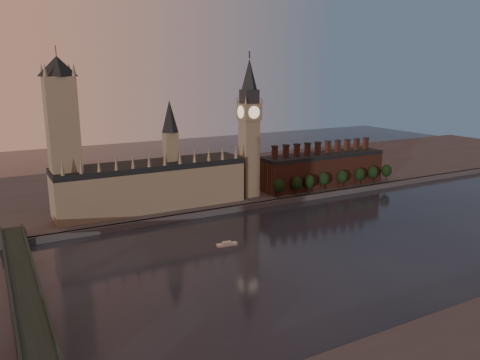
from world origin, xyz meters
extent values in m
plane|color=black|center=(0.00, 0.00, 0.00)|extent=(900.00, 900.00, 0.00)
cube|color=#434448|center=(0.00, 90.00, 2.00)|extent=(900.00, 4.00, 4.00)
cube|color=#434448|center=(0.00, 180.00, 2.00)|extent=(900.00, 180.00, 4.00)
cube|color=#766754|center=(-65.00, 115.00, 18.00)|extent=(130.00, 30.00, 28.00)
cube|color=black|center=(-65.00, 115.00, 34.00)|extent=(130.00, 30.00, 4.00)
cube|color=#766754|center=(-50.00, 115.00, 44.00)|extent=(9.00, 9.00, 24.00)
cone|color=black|center=(-50.00, 115.00, 67.00)|extent=(12.00, 12.00, 22.00)
cone|color=#766754|center=(-124.00, 101.00, 41.00)|extent=(2.60, 2.60, 10.00)
cone|color=#766754|center=(-113.27, 101.00, 41.00)|extent=(2.60, 2.60, 10.00)
cone|color=#766754|center=(-102.55, 101.00, 41.00)|extent=(2.60, 2.60, 10.00)
cone|color=#766754|center=(-91.82, 101.00, 41.00)|extent=(2.60, 2.60, 10.00)
cone|color=#766754|center=(-81.09, 101.00, 41.00)|extent=(2.60, 2.60, 10.00)
cone|color=#766754|center=(-70.36, 101.00, 41.00)|extent=(2.60, 2.60, 10.00)
cone|color=#766754|center=(-59.64, 101.00, 41.00)|extent=(2.60, 2.60, 10.00)
cone|color=#766754|center=(-48.91, 101.00, 41.00)|extent=(2.60, 2.60, 10.00)
cone|color=#766754|center=(-38.18, 101.00, 41.00)|extent=(2.60, 2.60, 10.00)
cone|color=#766754|center=(-27.45, 101.00, 41.00)|extent=(2.60, 2.60, 10.00)
cone|color=#766754|center=(-16.73, 101.00, 41.00)|extent=(2.60, 2.60, 10.00)
cone|color=#766754|center=(-6.00, 101.00, 41.00)|extent=(2.60, 2.60, 10.00)
cube|color=#766754|center=(-120.00, 115.00, 49.00)|extent=(18.00, 18.00, 90.00)
cone|color=black|center=(-120.00, 115.00, 100.00)|extent=(24.00, 24.00, 12.00)
cylinder|color=#232326|center=(-120.00, 115.00, 106.00)|extent=(0.50, 0.50, 12.00)
cone|color=#766754|center=(-128.00, 107.00, 98.00)|extent=(3.00, 3.00, 8.00)
cone|color=#766754|center=(-112.00, 107.00, 98.00)|extent=(3.00, 3.00, 8.00)
cone|color=#766754|center=(-128.00, 123.00, 98.00)|extent=(3.00, 3.00, 8.00)
cone|color=#766754|center=(-112.00, 123.00, 98.00)|extent=(3.00, 3.00, 8.00)
cube|color=#766754|center=(10.00, 110.00, 33.00)|extent=(12.00, 12.00, 58.00)
cube|color=#766754|center=(10.00, 110.00, 68.00)|extent=(14.00, 14.00, 12.00)
cube|color=#232326|center=(10.00, 110.00, 79.00)|extent=(11.00, 11.00, 10.00)
cone|color=black|center=(10.00, 110.00, 95.00)|extent=(13.00, 13.00, 22.00)
cylinder|color=#232326|center=(10.00, 110.00, 108.50)|extent=(1.00, 1.00, 5.00)
cylinder|color=beige|center=(10.00, 102.80, 68.00)|extent=(9.00, 0.50, 9.00)
cylinder|color=beige|center=(10.00, 117.20, 68.00)|extent=(9.00, 0.50, 9.00)
cylinder|color=beige|center=(2.80, 110.00, 68.00)|extent=(0.50, 9.00, 9.00)
cylinder|color=beige|center=(17.20, 110.00, 68.00)|extent=(0.50, 9.00, 9.00)
cone|color=#766754|center=(3.50, 103.50, 77.00)|extent=(2.00, 2.00, 6.00)
cone|color=#766754|center=(16.50, 103.50, 77.00)|extent=(2.00, 2.00, 6.00)
cone|color=#766754|center=(3.50, 116.50, 77.00)|extent=(2.00, 2.00, 6.00)
cone|color=#766754|center=(16.50, 116.50, 77.00)|extent=(2.00, 2.00, 6.00)
cube|color=#532B1F|center=(80.00, 110.00, 16.00)|extent=(110.00, 25.00, 24.00)
cube|color=black|center=(80.00, 110.00, 29.50)|extent=(110.00, 25.00, 3.00)
cube|color=#532B1F|center=(33.00, 110.00, 35.50)|extent=(3.50, 3.50, 9.00)
cube|color=#232326|center=(33.00, 110.00, 40.50)|extent=(4.20, 4.20, 1.00)
cube|color=#532B1F|center=(43.44, 110.00, 35.50)|extent=(3.50, 3.50, 9.00)
cube|color=#232326|center=(43.44, 110.00, 40.50)|extent=(4.20, 4.20, 1.00)
cube|color=#532B1F|center=(53.89, 110.00, 35.50)|extent=(3.50, 3.50, 9.00)
cube|color=#232326|center=(53.89, 110.00, 40.50)|extent=(4.20, 4.20, 1.00)
cube|color=#532B1F|center=(64.33, 110.00, 35.50)|extent=(3.50, 3.50, 9.00)
cube|color=#232326|center=(64.33, 110.00, 40.50)|extent=(4.20, 4.20, 1.00)
cube|color=#532B1F|center=(74.78, 110.00, 35.50)|extent=(3.50, 3.50, 9.00)
cube|color=#232326|center=(74.78, 110.00, 40.50)|extent=(4.20, 4.20, 1.00)
cube|color=#532B1F|center=(85.22, 110.00, 35.50)|extent=(3.50, 3.50, 9.00)
cube|color=#232326|center=(85.22, 110.00, 40.50)|extent=(4.20, 4.20, 1.00)
cube|color=#532B1F|center=(95.67, 110.00, 35.50)|extent=(3.50, 3.50, 9.00)
cube|color=#232326|center=(95.67, 110.00, 40.50)|extent=(4.20, 4.20, 1.00)
cube|color=#532B1F|center=(106.11, 110.00, 35.50)|extent=(3.50, 3.50, 9.00)
cube|color=#232326|center=(106.11, 110.00, 40.50)|extent=(4.20, 4.20, 1.00)
cube|color=#532B1F|center=(116.56, 110.00, 35.50)|extent=(3.50, 3.50, 9.00)
cube|color=#232326|center=(116.56, 110.00, 40.50)|extent=(4.20, 4.20, 1.00)
cube|color=#532B1F|center=(127.00, 110.00, 35.50)|extent=(3.50, 3.50, 9.00)
cube|color=#232326|center=(127.00, 110.00, 40.50)|extent=(4.20, 4.20, 1.00)
cylinder|color=black|center=(26.50, 93.76, 7.00)|extent=(0.80, 0.80, 6.00)
ellipsoid|color=black|center=(26.50, 93.76, 13.50)|extent=(8.60, 8.60, 10.75)
cylinder|color=black|center=(42.67, 93.51, 7.00)|extent=(0.80, 0.80, 6.00)
ellipsoid|color=black|center=(42.67, 93.51, 13.50)|extent=(8.60, 8.60, 10.75)
cylinder|color=black|center=(54.68, 93.56, 7.00)|extent=(0.80, 0.80, 6.00)
ellipsoid|color=black|center=(54.68, 93.56, 13.50)|extent=(8.60, 8.60, 10.75)
cylinder|color=black|center=(70.74, 95.41, 7.00)|extent=(0.80, 0.80, 6.00)
ellipsoid|color=black|center=(70.74, 95.41, 13.50)|extent=(8.60, 8.60, 10.75)
cylinder|color=black|center=(88.93, 94.53, 7.00)|extent=(0.80, 0.80, 6.00)
ellipsoid|color=black|center=(88.93, 94.53, 13.50)|extent=(8.60, 8.60, 10.75)
cylinder|color=black|center=(107.33, 94.26, 7.00)|extent=(0.80, 0.80, 6.00)
ellipsoid|color=black|center=(107.33, 94.26, 13.50)|extent=(8.60, 8.60, 10.75)
cylinder|color=black|center=(122.64, 94.78, 7.00)|extent=(0.80, 0.80, 6.00)
ellipsoid|color=black|center=(122.64, 94.78, 13.50)|extent=(8.60, 8.60, 10.75)
cylinder|color=black|center=(137.60, 94.08, 7.00)|extent=(0.80, 0.80, 6.00)
ellipsoid|color=black|center=(137.60, 94.08, 13.50)|extent=(8.60, 8.60, 10.75)
cube|color=#1E2F29|center=(-155.00, -5.00, 9.00)|extent=(12.00, 200.00, 2.50)
cube|color=#1E2F29|center=(-160.50, -5.00, 10.90)|extent=(1.00, 200.00, 1.30)
cube|color=#1E2F29|center=(-149.50, -5.00, 10.90)|extent=(1.00, 200.00, 1.30)
cube|color=#434448|center=(-155.00, 90.00, 7.00)|extent=(14.00, 8.00, 6.00)
cylinder|color=#232326|center=(-155.00, -17.00, 3.88)|extent=(8.00, 8.00, 7.75)
cylinder|color=#232326|center=(-155.00, 17.00, 3.88)|extent=(8.00, 8.00, 7.75)
cylinder|color=#232326|center=(-155.00, 51.00, 3.88)|extent=(8.00, 8.00, 7.75)
cylinder|color=#232326|center=(-155.00, 85.00, 3.88)|extent=(8.00, 8.00, 7.75)
cube|color=silver|center=(-48.28, 33.59, 0.69)|extent=(12.42, 4.97, 1.38)
cube|color=silver|center=(-48.28, 33.59, 1.90)|extent=(5.47, 3.23, 1.04)
camera|label=1|loc=(-162.65, -189.89, 97.08)|focal=35.00mm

